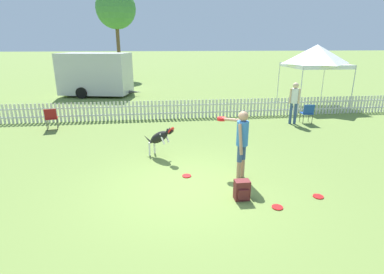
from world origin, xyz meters
TOP-DOWN VIEW (x-y plane):
  - ground_plane at (0.00, 0.00)m, footprint 240.00×240.00m
  - handler_person at (1.33, 0.34)m, footprint 0.68×1.08m
  - leaping_dog at (-0.58, 2.05)m, footprint 0.95×0.88m
  - frisbee_near_handler at (2.78, -0.84)m, footprint 0.22×0.22m
  - frisbee_near_dog at (0.04, 0.59)m, footprint 0.22×0.22m
  - frisbee_midfield at (1.71, -1.15)m, footprint 0.22×0.22m
  - backpack_on_grass at (1.08, -0.72)m, footprint 0.32×0.26m
  - picket_fence at (0.00, 6.67)m, footprint 27.07×0.04m
  - folding_chair_blue_left at (5.58, 5.09)m, footprint 0.49×0.51m
  - folding_chair_center at (-4.65, 5.51)m, footprint 0.51×0.53m
  - canopy_tent_main at (7.66, 8.64)m, footprint 2.74×2.74m
  - spectator_standing at (4.97, 5.14)m, footprint 0.39×0.27m
  - equipment_trailer at (-4.25, 13.42)m, footprint 5.07×3.17m
  - tree_left_grove at (-3.73, 22.98)m, footprint 3.51×3.51m

SIDE VIEW (x-z plane):
  - ground_plane at x=0.00m, z-range 0.00..0.00m
  - frisbee_near_handler at x=2.78m, z-range 0.00..0.02m
  - frisbee_near_dog at x=0.04m, z-range 0.00..0.02m
  - frisbee_midfield at x=1.71m, z-range 0.00..0.02m
  - backpack_on_grass at x=1.08m, z-range 0.00..0.44m
  - picket_fence at x=0.00m, z-range 0.00..0.82m
  - folding_chair_blue_left at x=5.58m, z-range 0.08..0.90m
  - folding_chair_center at x=-4.65m, z-range 0.08..0.92m
  - leaping_dog at x=-0.58m, z-range 0.11..1.09m
  - spectator_standing at x=4.97m, z-range 0.19..1.89m
  - handler_person at x=1.33m, z-range 0.22..1.93m
  - equipment_trailer at x=-4.25m, z-range 0.07..2.69m
  - canopy_tent_main at x=7.66m, z-range 1.00..4.14m
  - tree_left_grove at x=-3.73m, z-range 2.14..10.01m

